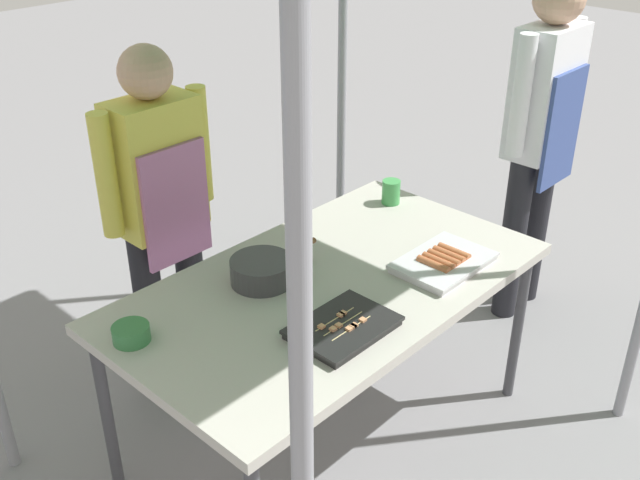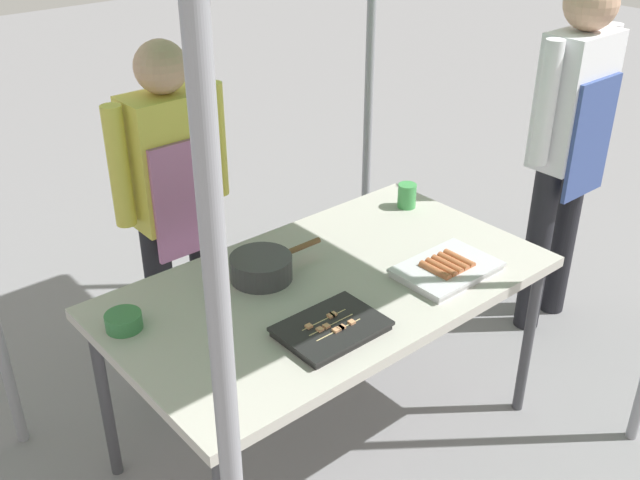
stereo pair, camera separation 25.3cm
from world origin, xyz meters
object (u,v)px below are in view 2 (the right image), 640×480
Objects in this scene: tray_meat_skewers at (331,329)px; vendor_woman at (174,193)px; tray_grilled_sausages at (447,269)px; condiment_bowl at (124,321)px; cooking_wok at (262,266)px; drink_cup_near_edge at (407,196)px; customer_nearby at (570,132)px; stall_table at (329,294)px.

vendor_woman reaches higher than tray_meat_skewers.
tray_grilled_sausages is 3.07× the size of condiment_bowl.
drink_cup_near_edge reaches higher than cooking_wok.
condiment_bowl is at bearing 173.02° from customer_nearby.
condiment_bowl is (-0.70, 0.22, 0.08)m from stall_table.
stall_table is at bearing 50.35° from tray_meat_skewers.
tray_grilled_sausages is 0.57m from tray_meat_skewers.
stall_table is 13.28× the size of condiment_bowl.
drink_cup_near_edge is 0.98m from vendor_woman.
drink_cup_near_edge is 0.07× the size of vendor_woman.
tray_grilled_sausages is 0.68m from cooking_wok.
stall_table is 0.96× the size of customer_nearby.
stall_table is at bearing 147.19° from tray_grilled_sausages.
drink_cup_near_edge is (1.36, 0.03, 0.03)m from condiment_bowl.
vendor_woman is (0.03, 1.01, 0.12)m from tray_meat_skewers.
condiment_bowl reaches higher than stall_table.
condiment_bowl is at bearing 157.00° from tray_grilled_sausages.
drink_cup_near_edge is at bearing 58.86° from tray_grilled_sausages.
vendor_woman is (-0.83, 0.52, 0.08)m from drink_cup_near_edge.
tray_grilled_sausages is at bearing -169.26° from customer_nearby.
condiment_bowl is 0.08× the size of vendor_woman.
condiment_bowl is 1.36m from drink_cup_near_edge.
tray_grilled_sausages is 0.57m from drink_cup_near_edge.
cooking_wok reaches higher than tray_meat_skewers.
tray_meat_skewers is at bearing -172.84° from customer_nearby.
vendor_woman reaches higher than tray_grilled_sausages.
tray_grilled_sausages is (0.37, -0.24, 0.07)m from stall_table.
cooking_wok reaches higher than condiment_bowl.
customer_nearby reaches higher than drink_cup_near_edge.
vendor_woman reaches higher than drink_cup_near_edge.
vendor_woman is at bearing 88.47° from tray_meat_skewers.
tray_meat_skewers is (-0.20, -0.24, 0.07)m from stall_table.
tray_meat_skewers is 0.99m from drink_cup_near_edge.
condiment_bowl is 0.77m from vendor_woman.
cooking_wok reaches higher than stall_table.
drink_cup_near_edge is at bearing 4.90° from cooking_wok.
stall_table is 1.06× the size of vendor_woman.
tray_grilled_sausages is at bearing -121.14° from drink_cup_near_edge.
vendor_woman is (-0.00, 0.59, 0.08)m from cooking_wok.
tray_grilled_sausages is at bearing 0.54° from tray_meat_skewers.
vendor_woman is 0.90× the size of customer_nearby.
cooking_wok is 0.23× the size of customer_nearby.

